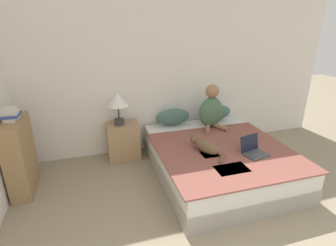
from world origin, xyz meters
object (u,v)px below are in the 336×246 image
at_px(bookshelf, 20,156).
at_px(book_stack_top, 10,114).
at_px(person_sitting, 211,109).
at_px(bed, 217,159).
at_px(table_lamp, 118,101).
at_px(pillow_far, 215,112).
at_px(pillow_near, 173,117).
at_px(cat_tabby, 205,145).
at_px(nightstand, 123,141).
at_px(laptop_open, 254,150).

distance_m(bookshelf, book_stack_top, 0.56).
xyz_separation_m(person_sitting, book_stack_top, (-2.74, -0.24, 0.28)).
distance_m(bed, table_lamp, 1.68).
xyz_separation_m(bed, pillow_far, (0.38, 0.90, 0.37)).
distance_m(pillow_near, cat_tabby, 1.05).
relative_size(pillow_near, nightstand, 0.98).
relative_size(pillow_far, nightstand, 0.98).
relative_size(nightstand, table_lamp, 1.15).
bearing_deg(person_sitting, book_stack_top, -174.96).
xyz_separation_m(pillow_near, cat_tabby, (0.11, -1.04, -0.05)).
bearing_deg(book_stack_top, pillow_far, 9.94).
bearing_deg(cat_tabby, bed, -86.27).
height_order(cat_tabby, laptop_open, laptop_open).
distance_m(person_sitting, laptop_open, 1.05).
bearing_deg(bookshelf, pillow_far, 9.97).
height_order(pillow_near, table_lamp, table_lamp).
height_order(person_sitting, bookshelf, person_sitting).
distance_m(table_lamp, bookshelf, 1.47).
xyz_separation_m(nightstand, book_stack_top, (-1.35, -0.47, 0.75)).
bearing_deg(table_lamp, book_stack_top, -160.30).
xyz_separation_m(bed, pillow_near, (-0.38, 0.90, 0.37)).
height_order(bed, person_sitting, person_sitting).
bearing_deg(pillow_far, book_stack_top, -170.06).
xyz_separation_m(pillow_far, table_lamp, (-1.64, -0.05, 0.35)).
bearing_deg(bed, bookshelf, 171.47).
height_order(laptop_open, bookshelf, bookshelf).
bearing_deg(bed, nightstand, 144.87).
bearing_deg(table_lamp, bookshelf, -160.24).
xyz_separation_m(person_sitting, table_lamp, (-1.43, 0.23, 0.19)).
bearing_deg(person_sitting, table_lamp, 170.95).
height_order(pillow_far, nightstand, pillow_far).
xyz_separation_m(nightstand, bookshelf, (-1.35, -0.47, 0.19)).
relative_size(pillow_far, table_lamp, 1.14).
xyz_separation_m(table_lamp, book_stack_top, (-1.31, -0.47, 0.09)).
bearing_deg(cat_tabby, laptop_open, -135.84).
height_order(pillow_near, pillow_far, same).
relative_size(laptop_open, nightstand, 0.61).
height_order(nightstand, book_stack_top, book_stack_top).
distance_m(pillow_far, cat_tabby, 1.23).
relative_size(pillow_far, bookshelf, 0.59).
relative_size(pillow_near, laptop_open, 1.62).
xyz_separation_m(cat_tabby, bookshelf, (-2.29, 0.52, -0.07)).
xyz_separation_m(pillow_near, person_sitting, (0.55, -0.28, 0.16)).
distance_m(pillow_near, table_lamp, 0.95).
height_order(bed, book_stack_top, book_stack_top).
height_order(pillow_far, laptop_open, pillow_far).
height_order(cat_tabby, bookshelf, bookshelf).
distance_m(bed, nightstand, 1.49).
bearing_deg(nightstand, laptop_open, -39.23).
xyz_separation_m(pillow_far, laptop_open, (-0.08, -1.29, -0.08)).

